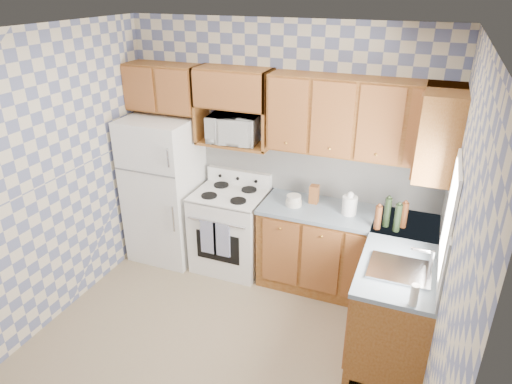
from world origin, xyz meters
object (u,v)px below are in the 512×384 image
at_px(refrigerator, 165,189).
at_px(stove_body, 230,231).
at_px(microwave, 233,129).
at_px(electric_kettle, 349,205).

xyz_separation_m(refrigerator, stove_body, (0.80, 0.03, -0.39)).
bearing_deg(microwave, refrigerator, -172.13).
distance_m(stove_body, microwave, 1.16).
relative_size(microwave, electric_kettle, 2.83).
height_order(stove_body, electric_kettle, electric_kettle).
xyz_separation_m(microwave, electric_kettle, (1.31, -0.17, -0.58)).
relative_size(refrigerator, electric_kettle, 9.06).
height_order(refrigerator, electric_kettle, refrigerator).
bearing_deg(microwave, electric_kettle, -13.10).
bearing_deg(electric_kettle, microwave, 172.66).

